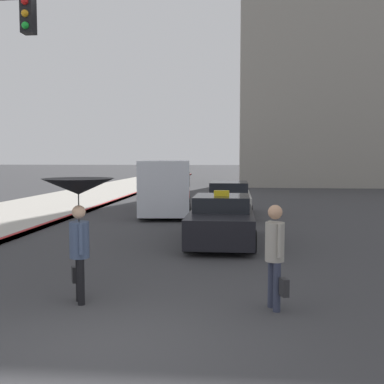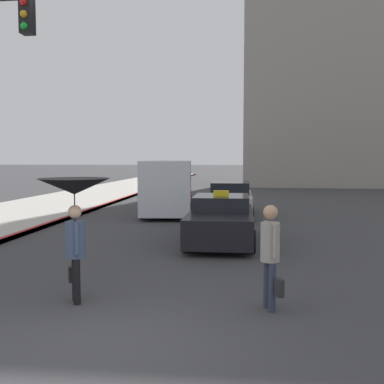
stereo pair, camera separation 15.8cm
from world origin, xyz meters
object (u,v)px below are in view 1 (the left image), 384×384
Objects in this scene: sedan_red at (229,200)px; pedestrian_with_umbrella at (79,200)px; taxi at (222,221)px; ambulance_van at (167,184)px; pedestrian_man at (275,250)px.

pedestrian_with_umbrella is at bearing 79.04° from sedan_red.
sedan_red is at bearing -38.13° from pedestrian_with_umbrella.
ambulance_van reaches higher than taxi.
pedestrian_man is (0.96, -11.89, 0.32)m from sedan_red.
pedestrian_man is at bearing 100.53° from taxi.
taxi is at bearing 105.83° from ambulance_van.
ambulance_van is at bearing -7.86° from sedan_red.
ambulance_van is (-2.75, 0.38, 0.63)m from sedan_red.
ambulance_van is at bearing -25.05° from pedestrian_with_umbrella.
taxi is 6.21m from pedestrian_with_umbrella.
pedestrian_with_umbrella reaches higher than sedan_red.
taxi is at bearing 89.08° from sedan_red.
sedan_red is 2.85m from ambulance_van.
pedestrian_man is (1.06, -5.72, 0.34)m from taxi.
pedestrian_man is (3.72, -12.27, -0.31)m from ambulance_van.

